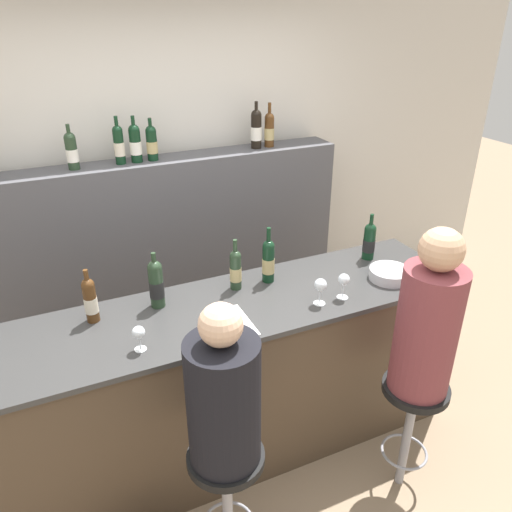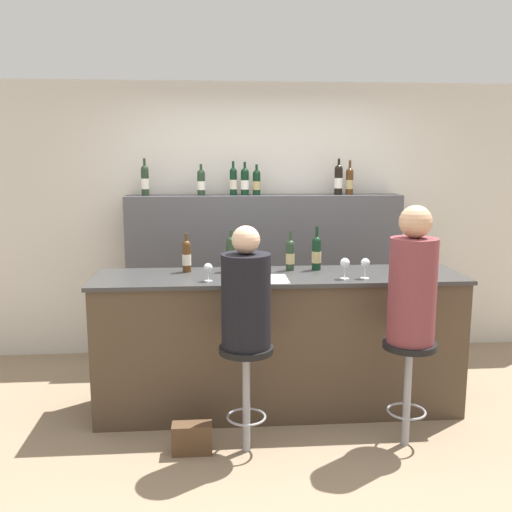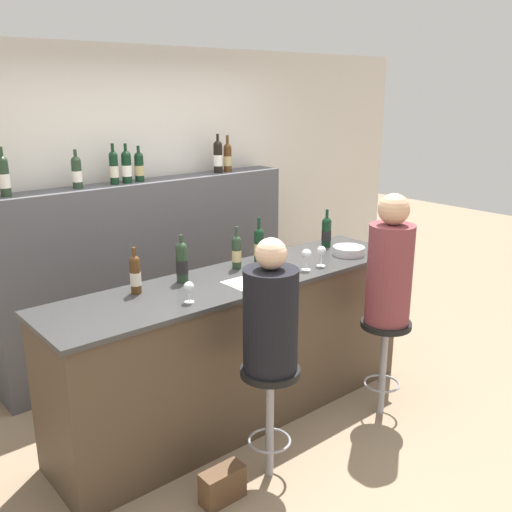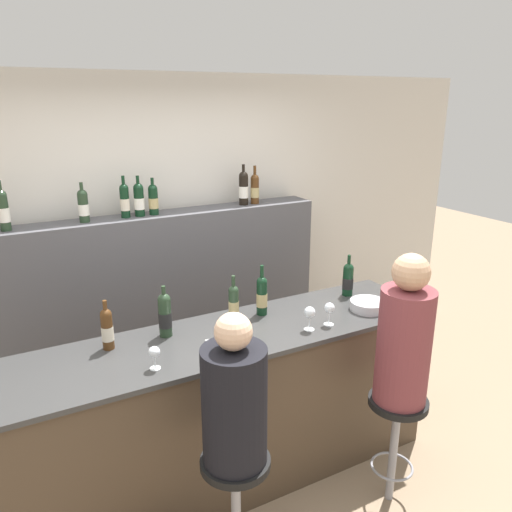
# 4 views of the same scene
# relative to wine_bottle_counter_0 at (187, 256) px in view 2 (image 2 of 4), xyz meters

# --- Properties ---
(ground_plane) EXTENTS (16.00, 16.00, 0.00)m
(ground_plane) POSITION_rel_wine_bottle_counter_0_xyz_m (0.69, -0.48, -1.17)
(ground_plane) COLOR #8C755B
(wall_back) EXTENTS (6.40, 0.05, 2.60)m
(wall_back) POSITION_rel_wine_bottle_counter_0_xyz_m (0.69, 1.23, 0.13)
(wall_back) COLOR beige
(wall_back) RESTS_ON ground_plane
(bar_counter) EXTENTS (2.73, 0.67, 1.05)m
(bar_counter) POSITION_rel_wine_bottle_counter_0_xyz_m (0.69, -0.16, -0.65)
(bar_counter) COLOR #473828
(bar_counter) RESTS_ON ground_plane
(back_bar_cabinet) EXTENTS (2.56, 0.28, 1.56)m
(back_bar_cabinet) POSITION_rel_wine_bottle_counter_0_xyz_m (0.69, 1.00, -0.39)
(back_bar_cabinet) COLOR #4C4C51
(back_bar_cabinet) RESTS_ON ground_plane
(wine_bottle_counter_0) EXTENTS (0.07, 0.07, 0.29)m
(wine_bottle_counter_0) POSITION_rel_wine_bottle_counter_0_xyz_m (0.00, 0.00, 0.00)
(wine_bottle_counter_0) COLOR #4C2D14
(wine_bottle_counter_0) RESTS_ON bar_counter
(wine_bottle_counter_1) EXTENTS (0.08, 0.08, 0.32)m
(wine_bottle_counter_1) POSITION_rel_wine_bottle_counter_0_xyz_m (0.34, 0.00, 0.01)
(wine_bottle_counter_1) COLOR #233823
(wine_bottle_counter_1) RESTS_ON bar_counter
(wine_bottle_counter_2) EXTENTS (0.07, 0.07, 0.30)m
(wine_bottle_counter_2) POSITION_rel_wine_bottle_counter_0_xyz_m (0.79, -0.00, -0.00)
(wine_bottle_counter_2) COLOR #233823
(wine_bottle_counter_2) RESTS_ON bar_counter
(wine_bottle_counter_3) EXTENTS (0.07, 0.07, 0.34)m
(wine_bottle_counter_3) POSITION_rel_wine_bottle_counter_0_xyz_m (0.99, 0.00, 0.01)
(wine_bottle_counter_3) COLOR black
(wine_bottle_counter_3) RESTS_ON bar_counter
(wine_bottle_counter_4) EXTENTS (0.08, 0.08, 0.30)m
(wine_bottle_counter_4) POSITION_rel_wine_bottle_counter_0_xyz_m (1.70, 0.00, -0.00)
(wine_bottle_counter_4) COLOR black
(wine_bottle_counter_4) RESTS_ON bar_counter
(wine_bottle_backbar_0) EXTENTS (0.07, 0.07, 0.34)m
(wine_bottle_backbar_0) POSITION_rel_wine_bottle_counter_0_xyz_m (-0.41, 1.00, 0.53)
(wine_bottle_backbar_0) COLOR #233823
(wine_bottle_backbar_0) RESTS_ON back_bar_cabinet
(wine_bottle_backbar_1) EXTENTS (0.07, 0.07, 0.28)m
(wine_bottle_backbar_1) POSITION_rel_wine_bottle_counter_0_xyz_m (0.10, 1.00, 0.51)
(wine_bottle_backbar_1) COLOR #233823
(wine_bottle_backbar_1) RESTS_ON back_bar_cabinet
(wine_bottle_backbar_2) EXTENTS (0.07, 0.07, 0.31)m
(wine_bottle_backbar_2) POSITION_rel_wine_bottle_counter_0_xyz_m (0.40, 1.00, 0.52)
(wine_bottle_backbar_2) COLOR black
(wine_bottle_backbar_2) RESTS_ON back_bar_cabinet
(wine_bottle_backbar_3) EXTENTS (0.08, 0.08, 0.30)m
(wine_bottle_backbar_3) POSITION_rel_wine_bottle_counter_0_xyz_m (0.50, 1.00, 0.51)
(wine_bottle_backbar_3) COLOR black
(wine_bottle_backbar_3) RESTS_ON back_bar_cabinet
(wine_bottle_backbar_4) EXTENTS (0.07, 0.07, 0.28)m
(wine_bottle_backbar_4) POSITION_rel_wine_bottle_counter_0_xyz_m (0.61, 1.00, 0.51)
(wine_bottle_backbar_4) COLOR black
(wine_bottle_backbar_4) RESTS_ON back_bar_cabinet
(wine_bottle_backbar_5) EXTENTS (0.08, 0.08, 0.33)m
(wine_bottle_backbar_5) POSITION_rel_wine_bottle_counter_0_xyz_m (1.38, 1.00, 0.53)
(wine_bottle_backbar_5) COLOR black
(wine_bottle_backbar_5) RESTS_ON back_bar_cabinet
(wine_bottle_backbar_6) EXTENTS (0.07, 0.07, 0.32)m
(wine_bottle_backbar_6) POSITION_rel_wine_bottle_counter_0_xyz_m (1.48, 1.00, 0.51)
(wine_bottle_backbar_6) COLOR #4C2D14
(wine_bottle_backbar_6) RESTS_ON back_bar_cabinet
(wine_glass_0) EXTENTS (0.06, 0.06, 0.13)m
(wine_glass_0) POSITION_rel_wine_bottle_counter_0_xyz_m (0.16, -0.34, -0.03)
(wine_glass_0) COLOR silver
(wine_glass_0) RESTS_ON bar_counter
(wine_glass_1) EXTENTS (0.07, 0.07, 0.15)m
(wine_glass_1) POSITION_rel_wine_bottle_counter_0_xyz_m (1.14, -0.34, -0.01)
(wine_glass_1) COLOR silver
(wine_glass_1) RESTS_ON bar_counter
(wine_glass_2) EXTENTS (0.06, 0.06, 0.15)m
(wine_glass_2) POSITION_rel_wine_bottle_counter_0_xyz_m (1.28, -0.34, -0.02)
(wine_glass_2) COLOR silver
(wine_glass_2) RESTS_ON bar_counter
(metal_bowl) EXTENTS (0.24, 0.24, 0.06)m
(metal_bowl) POSITION_rel_wine_bottle_counter_0_xyz_m (1.66, -0.28, -0.09)
(metal_bowl) COLOR #B7B7BC
(metal_bowl) RESTS_ON bar_counter
(tasting_menu) EXTENTS (0.21, 0.30, 0.00)m
(tasting_menu) POSITION_rel_wine_bottle_counter_0_xyz_m (0.62, -0.32, -0.12)
(tasting_menu) COLOR white
(tasting_menu) RESTS_ON bar_counter
(bar_stool_left) EXTENTS (0.35, 0.35, 0.72)m
(bar_stool_left) POSITION_rel_wine_bottle_counter_0_xyz_m (0.40, -0.80, -0.62)
(bar_stool_left) COLOR gray
(bar_stool_left) RESTS_ON ground_plane
(guest_seated_left) EXTENTS (0.31, 0.31, 0.77)m
(guest_seated_left) POSITION_rel_wine_bottle_counter_0_xyz_m (0.40, -0.80, -0.12)
(guest_seated_left) COLOR black
(guest_seated_left) RESTS_ON bar_stool_left
(bar_stool_right) EXTENTS (0.35, 0.35, 0.72)m
(bar_stool_right) POSITION_rel_wine_bottle_counter_0_xyz_m (1.47, -0.80, -0.62)
(bar_stool_right) COLOR gray
(bar_stool_right) RESTS_ON ground_plane
(guest_seated_right) EXTENTS (0.31, 0.31, 0.89)m
(guest_seated_right) POSITION_rel_wine_bottle_counter_0_xyz_m (1.47, -0.80, -0.06)
(guest_seated_right) COLOR brown
(guest_seated_right) RESTS_ON bar_stool_right
(handbag) EXTENTS (0.26, 0.12, 0.20)m
(handbag) POSITION_rel_wine_bottle_counter_0_xyz_m (0.05, -0.80, -1.07)
(handbag) COLOR #513823
(handbag) RESTS_ON ground_plane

